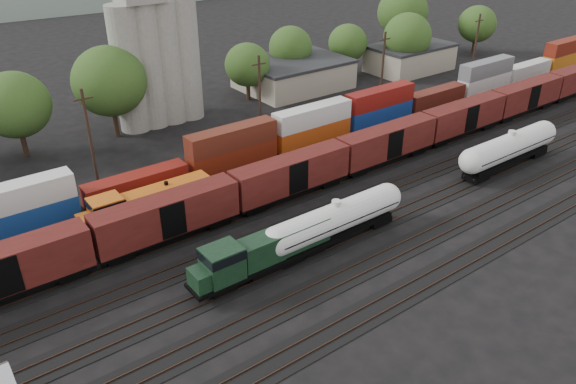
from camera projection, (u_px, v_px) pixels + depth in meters
ground at (284, 230)px, 59.21m from camera, size 600.00×600.00×0.00m
tracks at (284, 229)px, 59.18m from camera, size 180.00×33.20×0.20m
green_locomotive at (259, 253)px, 51.14m from camera, size 15.89×2.80×4.21m
tank_car_a at (336, 219)px, 55.82m from camera, size 17.34×3.10×4.55m
tank_car_b at (509, 148)px, 71.03m from camera, size 18.29×3.27×4.79m
orange_locomotive at (144, 204)px, 59.36m from camera, size 16.03×2.67×4.01m
boxcar_string at (233, 194)px, 59.66m from camera, size 153.60×2.90×4.20m
container_wall at (270, 140)px, 73.03m from camera, size 178.62×2.60×5.80m
grain_silo at (155, 50)px, 80.99m from camera, size 13.40×5.00×29.00m
industrial_sheds at (183, 104)px, 86.35m from camera, size 119.38×17.26×5.10m
tree_band at (149, 73)px, 84.51m from camera, size 159.78×21.69×13.76m
utility_poles at (182, 115)px, 71.78m from camera, size 122.20×0.36×12.00m
distant_hills at (0, 15)px, 265.03m from camera, size 860.00×286.00×130.00m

